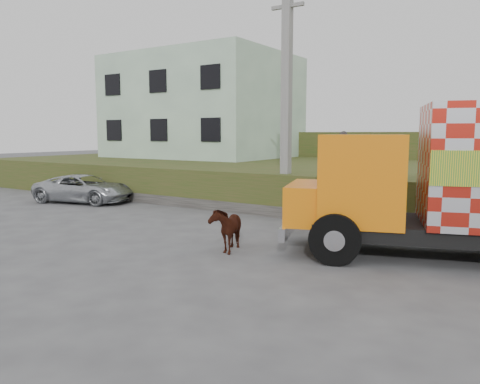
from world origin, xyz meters
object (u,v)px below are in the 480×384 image
Objects in this scene: suv at (84,189)px; pedestrian at (343,154)px; utility_pole at (286,100)px; cow at (227,228)px.

suv is 2.83× the size of pedestrian.
cow is at bearing -78.32° from utility_pole.
suv is at bearing -168.43° from utility_pole.
suv is at bearing -11.30° from pedestrian.
suv is (-9.76, 3.51, 0.02)m from cow.
cow is at bearing -123.83° from suv.
pedestrian is at bearing -93.60° from suv.
utility_pole is at bearing -16.10° from pedestrian.
suv is 10.99m from pedestrian.
utility_pole reaches higher than cow.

